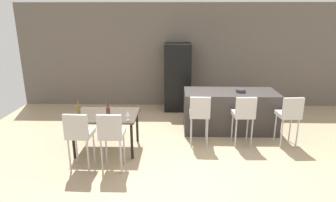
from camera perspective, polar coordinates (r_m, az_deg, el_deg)
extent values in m
plane|color=tan|center=(5.96, 6.56, -9.28)|extent=(10.00, 10.00, 0.00)
cube|color=#665B51|center=(8.45, 5.13, 8.79)|extent=(10.00, 0.12, 2.90)
cube|color=#383330|center=(6.85, 11.92, -1.90)|extent=(2.08, 0.91, 0.92)
cube|color=beige|center=(5.96, 6.14, -2.51)|extent=(0.41, 0.41, 0.08)
cube|color=beige|center=(5.73, 6.30, -0.99)|extent=(0.40, 0.07, 0.36)
cylinder|color=#B2B2B7|center=(6.22, 4.50, -5.01)|extent=(0.03, 0.03, 0.61)
cylinder|color=#B2B2B7|center=(6.24, 7.45, -5.04)|extent=(0.03, 0.03, 0.61)
cylinder|color=#B2B2B7|center=(5.92, 4.56, -6.15)|extent=(0.03, 0.03, 0.61)
cylinder|color=#B2B2B7|center=(5.94, 7.67, -6.18)|extent=(0.03, 0.03, 0.61)
cube|color=beige|center=(6.09, 14.42, -2.52)|extent=(0.42, 0.42, 0.08)
cube|color=beige|center=(5.87, 14.99, -1.03)|extent=(0.40, 0.08, 0.36)
cylinder|color=#B2B2B7|center=(6.32, 12.42, -5.02)|extent=(0.03, 0.03, 0.61)
cylinder|color=#B2B2B7|center=(6.40, 15.22, -4.94)|extent=(0.03, 0.03, 0.61)
cylinder|color=#B2B2B7|center=(6.03, 13.10, -6.14)|extent=(0.03, 0.03, 0.61)
cylinder|color=#B2B2B7|center=(6.12, 16.02, -6.04)|extent=(0.03, 0.03, 0.61)
cube|color=beige|center=(6.36, 22.37, -2.47)|extent=(0.43, 0.43, 0.08)
cube|color=beige|center=(6.15, 23.24, -1.04)|extent=(0.40, 0.09, 0.36)
cylinder|color=#B2B2B7|center=(6.55, 20.19, -4.91)|extent=(0.03, 0.03, 0.61)
cylinder|color=#B2B2B7|center=(6.67, 22.74, -4.78)|extent=(0.03, 0.03, 0.61)
cylinder|color=#B2B2B7|center=(6.27, 21.29, -5.97)|extent=(0.03, 0.03, 0.61)
cylinder|color=#B2B2B7|center=(6.41, 23.92, -5.80)|extent=(0.03, 0.03, 0.61)
cube|color=#4C4238|center=(5.77, -11.99, -2.71)|extent=(1.20, 0.90, 0.04)
cylinder|color=black|center=(6.39, -15.75, -4.59)|extent=(0.05, 0.05, 0.70)
cylinder|color=black|center=(6.16, -6.04, -4.84)|extent=(0.05, 0.05, 0.70)
cylinder|color=black|center=(5.71, -17.99, -7.40)|extent=(0.05, 0.05, 0.70)
cylinder|color=black|center=(5.45, -7.08, -7.84)|extent=(0.05, 0.05, 0.70)
cube|color=beige|center=(5.19, -16.72, -6.11)|extent=(0.42, 0.42, 0.08)
cube|color=beige|center=(4.97, -17.61, -4.51)|extent=(0.40, 0.08, 0.36)
cylinder|color=#B2B2B7|center=(5.52, -17.42, -8.69)|extent=(0.03, 0.03, 0.61)
cylinder|color=#B2B2B7|center=(5.41, -14.23, -8.93)|extent=(0.03, 0.03, 0.61)
cylinder|color=#B2B2B7|center=(5.26, -18.68, -10.14)|extent=(0.03, 0.03, 0.61)
cylinder|color=#B2B2B7|center=(5.14, -15.33, -10.44)|extent=(0.03, 0.03, 0.61)
cube|color=beige|center=(5.05, -10.84, -6.32)|extent=(0.40, 0.40, 0.08)
cube|color=beige|center=(4.82, -11.40, -4.70)|extent=(0.40, 0.06, 0.36)
cylinder|color=#B2B2B7|center=(5.37, -11.97, -9.00)|extent=(0.03, 0.03, 0.61)
cylinder|color=#B2B2B7|center=(5.30, -8.57, -9.14)|extent=(0.03, 0.03, 0.61)
cylinder|color=#B2B2B7|center=(5.09, -12.80, -10.54)|extent=(0.03, 0.03, 0.61)
cylinder|color=#B2B2B7|center=(5.02, -9.19, -10.72)|extent=(0.03, 0.03, 0.61)
cylinder|color=brown|center=(5.73, -17.05, -1.89)|extent=(0.07, 0.07, 0.21)
cylinder|color=brown|center=(5.69, -17.17, -0.51)|extent=(0.02, 0.02, 0.08)
cylinder|color=#471E19|center=(5.39, -11.58, -2.52)|extent=(0.07, 0.07, 0.24)
cylinder|color=#471E19|center=(5.34, -11.68, -0.83)|extent=(0.03, 0.03, 0.10)
cylinder|color=silver|center=(5.37, -7.83, -3.71)|extent=(0.06, 0.06, 0.00)
cylinder|color=silver|center=(5.36, -7.85, -3.29)|extent=(0.01, 0.01, 0.08)
cone|color=silver|center=(5.33, -7.88, -2.43)|extent=(0.07, 0.07, 0.09)
cube|color=black|center=(8.09, 1.89, 4.68)|extent=(0.72, 0.68, 1.84)
cylinder|color=#333338|center=(6.69, 14.02, 1.95)|extent=(0.21, 0.21, 0.07)
cylinder|color=beige|center=(8.58, 16.42, -0.90)|extent=(0.24, 0.24, 0.22)
sphere|color=#2D6B33|center=(8.50, 16.57, 0.87)|extent=(0.37, 0.37, 0.37)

